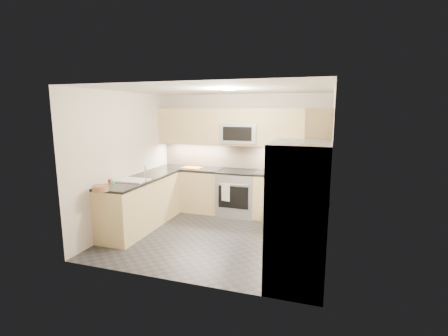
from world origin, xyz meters
TOP-DOWN VIEW (x-y plane):
  - floor at (0.00, 0.00)m, footprint 3.60×3.20m
  - ceiling at (0.00, 0.00)m, footprint 3.60×3.20m
  - wall_back at (0.00, 1.60)m, footprint 3.60×0.02m
  - wall_front at (0.00, -1.60)m, footprint 3.60×0.02m
  - wall_left at (-1.80, 0.00)m, footprint 0.02×3.20m
  - wall_right at (1.80, 0.00)m, footprint 0.02×3.20m
  - base_cab_back_left at (-1.09, 1.30)m, footprint 1.42×0.60m
  - base_cab_back_right at (1.09, 1.30)m, footprint 1.42×0.60m
  - base_cab_right at (1.50, 0.15)m, footprint 0.60×1.70m
  - base_cab_peninsula at (-1.50, 0.00)m, footprint 0.60×2.00m
  - countertop_back_left at (-1.09, 1.30)m, footprint 1.42×0.63m
  - countertop_back_right at (1.09, 1.30)m, footprint 1.42×0.63m
  - countertop_right at (1.50, 0.15)m, footprint 0.63×1.70m
  - countertop_peninsula at (-1.50, 0.00)m, footprint 0.63×2.00m
  - upper_cab_back at (0.00, 1.43)m, footprint 3.60×0.35m
  - upper_cab_right at (1.62, 0.28)m, footprint 0.35×1.95m
  - backsplash_back at (0.00, 1.60)m, footprint 3.60×0.01m
  - backsplash_right at (1.80, 0.45)m, footprint 0.01×2.30m
  - gas_range at (0.00, 1.28)m, footprint 0.76×0.65m
  - range_cooktop at (0.00, 1.28)m, footprint 0.76×0.65m
  - oven_door_glass at (0.00, 0.95)m, footprint 0.62×0.02m
  - oven_handle at (0.00, 0.93)m, footprint 0.60×0.02m
  - microwave at (0.00, 1.40)m, footprint 0.76×0.40m
  - microwave_door at (0.00, 1.20)m, footprint 0.60×0.01m
  - refrigerator at (1.45, -1.15)m, footprint 0.70×0.90m
  - fridge_handle_left at (1.08, -1.33)m, footprint 0.02×0.02m
  - fridge_handle_right at (1.08, -0.97)m, footprint 0.02×0.02m
  - sink_basin at (-1.50, -0.25)m, footprint 0.52×0.38m
  - faucet at (-1.24, -0.25)m, footprint 0.03×0.03m
  - utensil_bowl at (1.28, 1.30)m, footprint 0.38×0.38m
  - cutting_board at (-1.02, 1.26)m, footprint 0.43×0.32m
  - fruit_basket at (-1.55, -1.04)m, footprint 0.32×0.32m
  - fruit_apple at (-1.54, -0.82)m, footprint 0.08×0.08m
  - fruit_pear at (-1.45, -0.87)m, footprint 0.07×0.07m
  - dish_towel_check at (-0.15, 0.91)m, footprint 0.18×0.06m

SIDE VIEW (x-z plane):
  - floor at x=0.00m, z-range 0.00..0.00m
  - base_cab_back_left at x=-1.09m, z-range 0.00..0.90m
  - base_cab_back_right at x=1.09m, z-range 0.00..0.90m
  - base_cab_right at x=1.50m, z-range 0.00..0.90m
  - base_cab_peninsula at x=-1.50m, z-range 0.00..0.90m
  - oven_door_glass at x=0.00m, z-range 0.22..0.68m
  - gas_range at x=0.00m, z-range 0.00..0.91m
  - dish_towel_check at x=-0.15m, z-range 0.38..0.72m
  - oven_handle at x=0.00m, z-range 0.71..0.73m
  - sink_basin at x=-1.50m, z-range 0.80..0.96m
  - refrigerator at x=1.45m, z-range 0.00..1.80m
  - range_cooktop at x=0.00m, z-range 0.90..0.93m
  - countertop_back_left at x=-1.09m, z-range 0.90..0.94m
  - countertop_back_right at x=1.09m, z-range 0.90..0.94m
  - countertop_right at x=1.50m, z-range 0.90..0.94m
  - countertop_peninsula at x=-1.50m, z-range 0.90..0.94m
  - cutting_board at x=-1.02m, z-range 0.94..0.95m
  - fridge_handle_left at x=1.08m, z-range 0.35..1.55m
  - fridge_handle_right at x=1.08m, z-range 0.35..1.55m
  - fruit_basket at x=-1.55m, z-range 0.94..1.03m
  - utensil_bowl at x=1.28m, z-range 0.94..1.10m
  - fruit_apple at x=-1.54m, z-range 1.02..1.09m
  - fruit_pear at x=-1.45m, z-range 1.02..1.09m
  - faucet at x=-1.24m, z-range 0.94..1.22m
  - backsplash_back at x=0.00m, z-range 0.94..1.45m
  - backsplash_right at x=1.80m, z-range 0.94..1.45m
  - wall_back at x=0.00m, z-range 0.00..2.50m
  - wall_front at x=0.00m, z-range 0.00..2.50m
  - wall_left at x=-1.80m, z-range 0.00..2.50m
  - wall_right at x=1.80m, z-range 0.00..2.50m
  - microwave at x=0.00m, z-range 1.50..1.90m
  - microwave_door at x=0.00m, z-range 1.56..1.84m
  - upper_cab_back at x=0.00m, z-range 1.45..2.20m
  - upper_cab_right at x=1.62m, z-range 1.45..2.20m
  - ceiling at x=0.00m, z-range 2.49..2.51m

